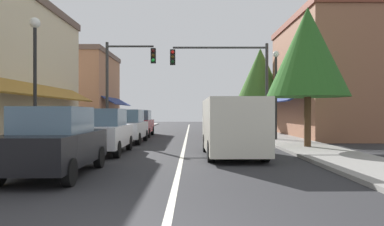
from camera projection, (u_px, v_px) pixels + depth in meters
ground_plane at (187, 139)px, 21.91m from camera, size 80.00×80.00×0.00m
sidewalk_left at (96, 138)px, 21.93m from camera, size 2.60×56.00×0.12m
sidewalk_right at (278, 138)px, 21.90m from camera, size 2.60×56.00×0.12m
lane_center_stripe at (187, 139)px, 21.91m from camera, size 0.14×52.00×0.01m
storefront_right_block at (322, 78)px, 23.88m from camera, size 5.42×10.20×7.75m
storefront_far_left at (78, 92)px, 31.94m from camera, size 7.21×8.20×6.87m
parked_car_nearest_left at (56, 142)px, 9.29m from camera, size 1.82×4.12×1.77m
parked_car_second_left at (105, 131)px, 14.23m from camera, size 1.84×4.13×1.77m
parked_car_third_left at (128, 126)px, 19.22m from camera, size 1.80×4.11×1.77m
parked_car_far_left at (140, 123)px, 24.51m from camera, size 1.83×4.13×1.77m
van_in_lane at (233, 125)px, 13.43m from camera, size 2.07×5.21×2.12m
traffic_signal_mast_arm at (234, 73)px, 21.41m from camera, size 5.81×0.50×5.71m
traffic_signal_left_corner at (124, 75)px, 22.01m from camera, size 3.07×0.50×5.89m
street_lamp_left_near at (36, 64)px, 12.56m from camera, size 0.36×0.36×4.91m
street_lamp_right_mid at (277, 81)px, 20.09m from camera, size 0.36×0.36×5.04m
tree_right_near at (309, 52)px, 15.96m from camera, size 3.60×3.60×6.27m
tree_right_far at (262, 73)px, 29.65m from camera, size 3.63×3.63×6.87m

